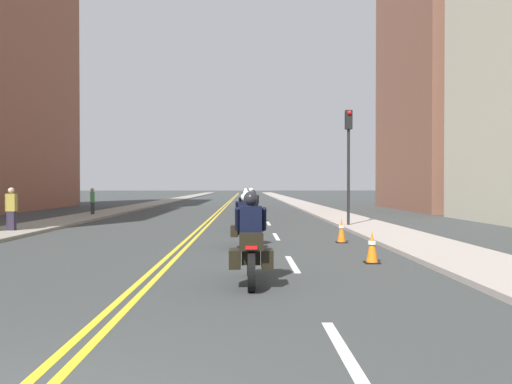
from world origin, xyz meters
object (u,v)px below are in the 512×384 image
at_px(traffic_cone_1, 342,230).
at_px(traffic_light_near, 349,147).
at_px(motorcycle_7, 250,199).
at_px(pedestrian_0, 92,202).
at_px(motorcycle_6, 247,200).
at_px(traffic_cone_0, 372,247).
at_px(motorcycle_3, 253,209).
at_px(pedestrian_2, 11,210).
at_px(motorcycle_4, 251,205).
at_px(motorcycle_5, 246,202).
at_px(motorcycle_1, 245,225).
at_px(motorcycle_2, 246,215).
at_px(motorcycle_0, 251,247).

xyz_separation_m(traffic_cone_1, traffic_light_near, (1.37, 5.53, 3.04)).
height_order(motorcycle_7, pedestrian_0, pedestrian_0).
distance_m(motorcycle_6, traffic_cone_0, 27.41).
bearing_deg(motorcycle_6, motorcycle_7, 84.22).
height_order(motorcycle_3, pedestrian_2, pedestrian_2).
bearing_deg(pedestrian_2, motorcycle_6, 68.72).
xyz_separation_m(motorcycle_4, motorcycle_5, (-0.32, 5.12, -0.01)).
bearing_deg(motorcycle_4, motorcycle_3, -91.22).
height_order(traffic_cone_1, traffic_light_near, traffic_light_near).
xyz_separation_m(traffic_cone_1, pedestrian_0, (-11.93, 13.58, 0.46)).
distance_m(pedestrian_0, pedestrian_2, 10.40).
height_order(motorcycle_1, motorcycle_7, motorcycle_7).
xyz_separation_m(motorcycle_6, traffic_light_near, (4.27, -17.69, 2.77)).
relative_size(traffic_cone_0, traffic_light_near, 0.15).
bearing_deg(motorcycle_5, motorcycle_2, -92.04).
distance_m(motorcycle_3, pedestrian_0, 10.44).
xyz_separation_m(motorcycle_2, pedestrian_0, (-8.96, 9.68, 0.20)).
height_order(motorcycle_1, motorcycle_5, motorcycle_5).
bearing_deg(motorcycle_2, pedestrian_2, -177.91).
bearing_deg(motorcycle_2, traffic_cone_0, -72.65).
bearing_deg(traffic_cone_0, motorcycle_6, 95.91).
distance_m(traffic_light_near, pedestrian_2, 13.51).
height_order(motorcycle_1, traffic_cone_1, motorcycle_1).
xyz_separation_m(motorcycle_1, motorcycle_3, (0.38, 9.88, 0.00)).
height_order(motorcycle_0, traffic_cone_1, motorcycle_0).
bearing_deg(traffic_light_near, motorcycle_4, 117.59).
distance_m(motorcycle_1, pedestrian_0, 17.13).
xyz_separation_m(motorcycle_3, motorcycle_7, (-0.01, 19.31, -0.01)).
xyz_separation_m(motorcycle_0, traffic_light_near, (4.25, 11.92, 2.76)).
bearing_deg(motorcycle_7, pedestrian_2, -109.28).
height_order(traffic_cone_1, pedestrian_2, pedestrian_2).
xyz_separation_m(motorcycle_5, motorcycle_6, (0.08, 4.85, -0.01)).
relative_size(motorcycle_3, motorcycle_4, 0.98).
xyz_separation_m(motorcycle_2, traffic_cone_1, (2.97, -3.91, -0.26)).
relative_size(motorcycle_0, motorcycle_3, 0.97).
relative_size(motorcycle_3, motorcycle_6, 0.98).
distance_m(motorcycle_5, pedestrian_2, 17.50).
bearing_deg(pedestrian_2, motorcycle_0, -44.97).
height_order(traffic_light_near, pedestrian_0, traffic_light_near).
bearing_deg(pedestrian_2, motorcycle_1, -23.50).
distance_m(motorcycle_3, traffic_light_near, 5.89).
height_order(motorcycle_4, pedestrian_0, same).
height_order(traffic_light_near, pedestrian_2, traffic_light_near).
height_order(motorcycle_3, motorcycle_7, motorcycle_7).
relative_size(motorcycle_1, motorcycle_6, 0.96).
bearing_deg(motorcycle_5, pedestrian_2, -121.97).
relative_size(motorcycle_0, motorcycle_1, 0.99).
distance_m(motorcycle_1, motorcycle_2, 4.94).
distance_m(traffic_light_near, pedestrian_0, 15.76).
distance_m(motorcycle_2, motorcycle_6, 19.31).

